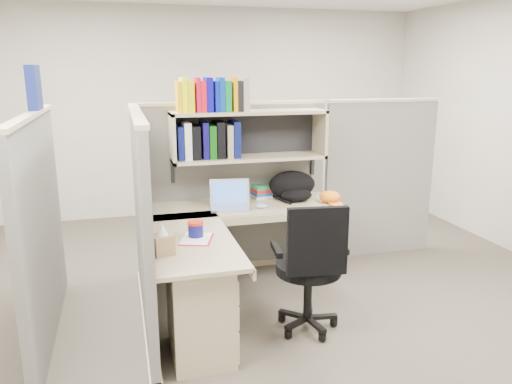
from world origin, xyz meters
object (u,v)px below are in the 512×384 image
object	(u,v)px
laptop	(231,195)
task_chair	(309,287)
desk	(216,277)
snack_canister	(196,229)
backpack	(294,186)

from	to	relation	value
laptop	task_chair	distance (m)	1.13
desk	snack_canister	xyz separation A→B (m)	(-0.12, 0.10, 0.35)
laptop	snack_canister	xyz separation A→B (m)	(-0.41, -0.65, -0.07)
desk	laptop	size ratio (longest dim) A/B	4.97
backpack	snack_canister	xyz separation A→B (m)	(-1.05, -0.81, -0.07)
backpack	snack_canister	bearing A→B (deg)	-139.20
laptop	task_chair	xyz separation A→B (m)	(0.38, -0.94, -0.50)
laptop	snack_canister	world-z (taller)	laptop
desk	task_chair	distance (m)	0.69
snack_canister	desk	bearing A→B (deg)	-40.55
desk	backpack	world-z (taller)	backpack
desk	snack_canister	size ratio (longest dim) A/B	14.91
laptop	task_chair	world-z (taller)	task_chair
desk	backpack	xyz separation A→B (m)	(0.92, 0.92, 0.42)
laptop	snack_canister	size ratio (longest dim) A/B	3.00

